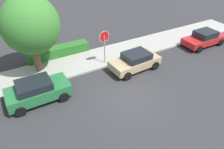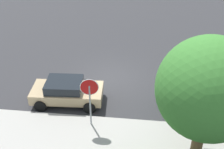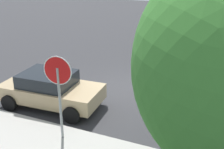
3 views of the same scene
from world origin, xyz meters
name	(u,v)px [view 3 (image 3 of 3)]	position (x,y,z in m)	size (l,w,h in m)	color
ground_plane	(125,88)	(0.00, 0.00, 0.00)	(60.00, 60.00, 0.00)	#2D2D30
stop_sign	(59,84)	(0.40, 4.55, 1.98)	(0.88, 0.13, 2.83)	gray
parked_car_tan	(51,89)	(2.08, 2.72, 0.71)	(3.99, 2.18, 1.38)	tan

